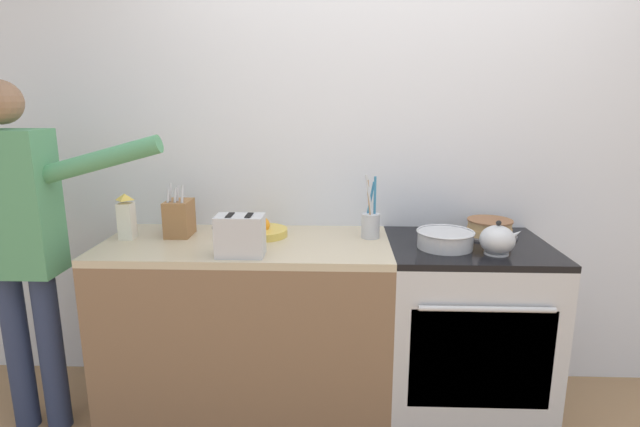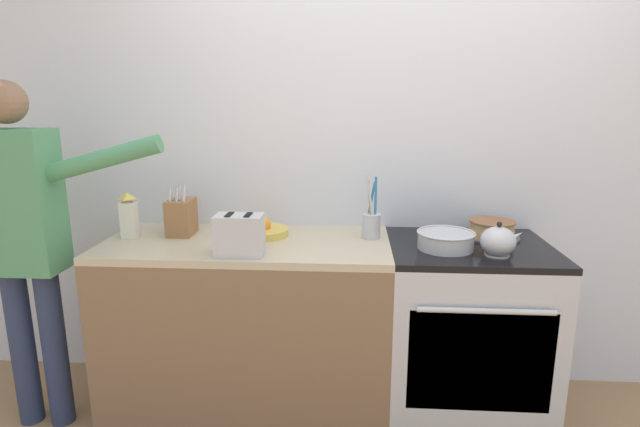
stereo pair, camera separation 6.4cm
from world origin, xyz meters
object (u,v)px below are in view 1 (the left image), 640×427
object	(u,v)px
person_baker	(20,232)
mixing_bowl	(445,239)
utensil_crock	(371,223)
toaster	(240,236)
fruit_bowl	(259,229)
knife_block	(179,218)
stove_range	(463,329)
layer_cake	(489,229)
milk_carton	(126,217)
tea_kettle	(498,240)

from	to	relation	value
person_baker	mixing_bowl	bearing A→B (deg)	-4.31
utensil_crock	person_baker	distance (m)	1.61
toaster	person_baker	world-z (taller)	person_baker
fruit_bowl	knife_block	bearing A→B (deg)	-179.82
stove_range	mixing_bowl	xyz separation A→B (m)	(-0.13, -0.07, 0.48)
knife_block	person_baker	distance (m)	0.70
knife_block	person_baker	bearing A→B (deg)	-153.14
toaster	person_baker	xyz separation A→B (m)	(-0.99, 0.00, 0.01)
mixing_bowl	person_baker	xyz separation A→B (m)	(-1.92, -0.15, 0.06)
layer_cake	fruit_bowl	xyz separation A→B (m)	(-1.16, -0.04, -0.00)
mixing_bowl	knife_block	distance (m)	1.31
stove_range	person_baker	bearing A→B (deg)	-173.99
milk_carton	layer_cake	bearing A→B (deg)	3.45
tea_kettle	milk_carton	world-z (taller)	milk_carton
knife_block	milk_carton	size ratio (longest dim) A/B	1.17
stove_range	toaster	size ratio (longest dim) A/B	3.91
tea_kettle	person_baker	bearing A→B (deg)	-178.35
knife_block	utensil_crock	world-z (taller)	utensil_crock
stove_range	fruit_bowl	xyz separation A→B (m)	(-1.02, 0.10, 0.48)
layer_cake	fruit_bowl	world-z (taller)	fruit_bowl
fruit_bowl	person_baker	world-z (taller)	person_baker
tea_kettle	layer_cake	bearing A→B (deg)	80.22
layer_cake	toaster	distance (m)	1.24
fruit_bowl	milk_carton	distance (m)	0.65
toaster	utensil_crock	bearing A→B (deg)	27.87
person_baker	tea_kettle	bearing A→B (deg)	-7.09
utensil_crock	toaster	xyz separation A→B (m)	(-0.59, -0.31, 0.02)
tea_kettle	toaster	xyz separation A→B (m)	(-1.14, -0.07, 0.03)
utensil_crock	milk_carton	distance (m)	1.20
tea_kettle	fruit_bowl	bearing A→B (deg)	167.06
stove_range	milk_carton	bearing A→B (deg)	179.01
stove_range	utensil_crock	world-z (taller)	utensil_crock
person_baker	layer_cake	bearing A→B (deg)	0.45
fruit_bowl	milk_carton	size ratio (longest dim) A/B	1.12
knife_block	toaster	xyz separation A→B (m)	(0.37, -0.32, -0.00)
fruit_bowl	person_baker	bearing A→B (deg)	-162.89
milk_carton	stove_range	bearing A→B (deg)	-0.99
stove_range	milk_carton	size ratio (longest dim) A/B	3.87
tea_kettle	toaster	distance (m)	1.14
layer_cake	mixing_bowl	xyz separation A→B (m)	(-0.26, -0.20, 0.00)
stove_range	milk_carton	distance (m)	1.76
tea_kettle	person_baker	size ratio (longest dim) A/B	0.11
utensil_crock	person_baker	xyz separation A→B (m)	(-1.58, -0.31, 0.02)
tea_kettle	milk_carton	size ratio (longest dim) A/B	0.83
stove_range	knife_block	world-z (taller)	knife_block
tea_kettle	toaster	bearing A→B (deg)	-176.68
mixing_bowl	toaster	distance (m)	0.94
utensil_crock	milk_carton	bearing A→B (deg)	-177.00
stove_range	layer_cake	distance (m)	0.52
knife_block	utensil_crock	xyz separation A→B (m)	(0.96, -0.01, -0.02)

